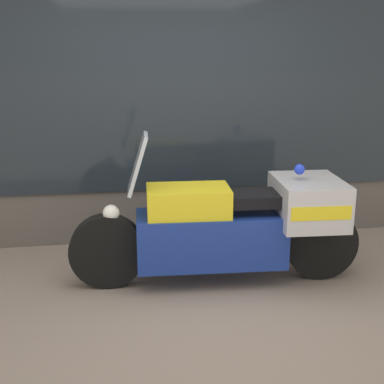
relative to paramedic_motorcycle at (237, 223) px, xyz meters
The scene contains 4 objects.
ground_plane 0.96m from the paramedic_motorcycle, 119.82° to the right, with size 60.00×60.00×0.00m, color gray.
shop_building 2.03m from the paramedic_motorcycle, 123.00° to the left, with size 6.46×0.55×3.67m.
window_display 1.33m from the paramedic_motorcycle, 89.18° to the left, with size 5.02×0.30×2.09m.
paramedic_motorcycle is the anchor object (origin of this frame).
Camera 1 is at (-0.64, -3.49, 2.00)m, focal length 50.00 mm.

